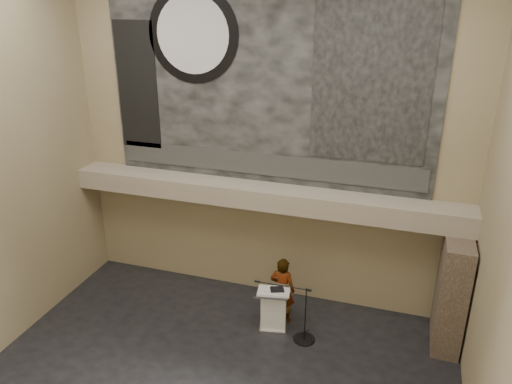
% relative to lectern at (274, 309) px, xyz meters
% --- Properties ---
extents(wall_back, '(10.00, 0.02, 8.50)m').
position_rel_lectern_xyz_m(wall_back, '(-0.71, 1.61, 3.70)').
color(wall_back, '#897757').
rests_on(wall_back, floor).
extents(wall_front, '(10.00, 0.02, 8.50)m').
position_rel_lectern_xyz_m(wall_front, '(-0.71, -6.39, 3.70)').
color(wall_front, '#897757').
rests_on(wall_front, floor).
extents(soffit, '(10.00, 0.80, 0.50)m').
position_rel_lectern_xyz_m(soffit, '(-0.71, 1.21, 2.40)').
color(soffit, gray).
rests_on(soffit, wall_back).
extents(sprinkler_left, '(0.04, 0.04, 0.06)m').
position_rel_lectern_xyz_m(sprinkler_left, '(-2.31, 1.16, 2.12)').
color(sprinkler_left, '#B2893D').
rests_on(sprinkler_left, soffit).
extents(sprinkler_right, '(0.04, 0.04, 0.06)m').
position_rel_lectern_xyz_m(sprinkler_right, '(1.19, 1.16, 2.12)').
color(sprinkler_right, '#B2893D').
rests_on(sprinkler_right, soffit).
extents(banner, '(8.00, 0.05, 5.00)m').
position_rel_lectern_xyz_m(banner, '(-0.71, 1.58, 5.15)').
color(banner, black).
rests_on(banner, wall_back).
extents(banner_text_strip, '(7.76, 0.02, 0.55)m').
position_rel_lectern_xyz_m(banner_text_strip, '(-0.71, 1.54, 3.10)').
color(banner_text_strip, '#2B2B2B').
rests_on(banner_text_strip, banner).
extents(banner_clock_rim, '(2.30, 0.02, 2.30)m').
position_rel_lectern_xyz_m(banner_clock_rim, '(-2.51, 1.54, 6.15)').
color(banner_clock_rim, black).
rests_on(banner_clock_rim, banner).
extents(banner_clock_face, '(1.84, 0.02, 1.84)m').
position_rel_lectern_xyz_m(banner_clock_face, '(-2.51, 1.52, 6.15)').
color(banner_clock_face, silver).
rests_on(banner_clock_face, banner).
extents(banner_building_print, '(2.60, 0.02, 3.60)m').
position_rel_lectern_xyz_m(banner_building_print, '(1.69, 1.54, 5.25)').
color(banner_building_print, black).
rests_on(banner_building_print, banner).
extents(banner_brick_print, '(1.10, 0.02, 3.20)m').
position_rel_lectern_xyz_m(banner_brick_print, '(-4.11, 1.54, 4.85)').
color(banner_brick_print, black).
rests_on(banner_brick_print, banner).
extents(stone_pier, '(0.60, 1.40, 2.70)m').
position_rel_lectern_xyz_m(stone_pier, '(3.94, 0.76, 0.80)').
color(stone_pier, '#403227').
rests_on(stone_pier, floor).
extents(lectern, '(0.84, 0.67, 1.14)m').
position_rel_lectern_xyz_m(lectern, '(0.00, 0.00, 0.00)').
color(lectern, silver).
rests_on(lectern, floor).
extents(binder, '(0.39, 0.36, 0.04)m').
position_rel_lectern_xyz_m(binder, '(0.07, 0.01, 0.56)').
color(binder, black).
rests_on(binder, lectern).
extents(papers, '(0.23, 0.29, 0.00)m').
position_rel_lectern_xyz_m(papers, '(-0.08, -0.03, 0.55)').
color(papers, white).
rests_on(papers, lectern).
extents(speaker_person, '(0.66, 0.46, 1.74)m').
position_rel_lectern_xyz_m(speaker_person, '(0.10, 0.40, 0.32)').
color(speaker_person, white).
rests_on(speaker_person, floor).
extents(mic_stand, '(1.48, 0.52, 1.42)m').
position_rel_lectern_xyz_m(mic_stand, '(0.77, -0.19, -0.34)').
color(mic_stand, black).
rests_on(mic_stand, floor).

